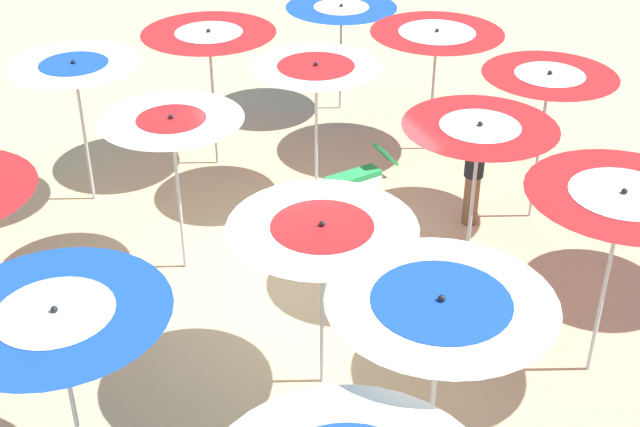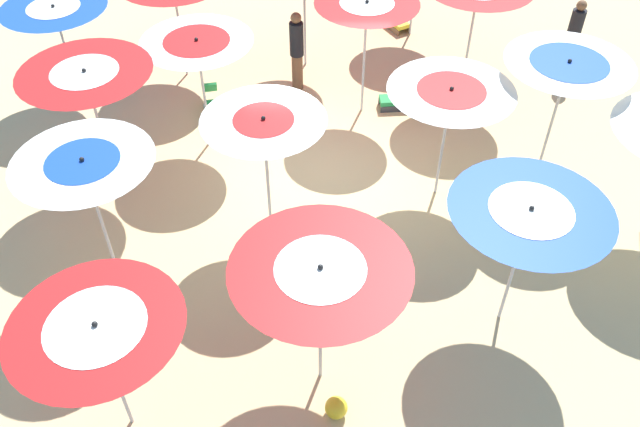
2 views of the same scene
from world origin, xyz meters
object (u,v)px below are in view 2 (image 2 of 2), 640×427
at_px(beach_umbrella_0, 99,335).
at_px(beach_umbrella_9, 198,50).
at_px(lounger_0, 392,18).
at_px(beach_umbrella_7, 566,73).
at_px(beachgoer_0, 297,50).
at_px(lounger_1, 213,111).
at_px(beach_ball, 336,408).
at_px(beach_umbrella_5, 264,130).
at_px(lounger_2, 404,99).
at_px(beach_umbrella_8, 87,80).
at_px(beach_umbrella_12, 55,15).
at_px(beach_umbrella_1, 320,278).
at_px(beach_umbrella_10, 366,13).
at_px(beach_umbrella_2, 529,219).
at_px(beachgoer_1, 573,36).
at_px(beach_umbrella_6, 450,100).
at_px(beach_umbrella_4, 85,171).

bearing_deg(beach_umbrella_0, beach_umbrella_9, 86.39).
bearing_deg(lounger_0, beach_umbrella_9, -69.84).
xyz_separation_m(beach_umbrella_7, beachgoer_0, (-4.57, 3.08, -1.32)).
distance_m(lounger_1, beach_ball, 7.24).
height_order(beach_umbrella_5, lounger_2, beach_umbrella_5).
xyz_separation_m(beach_umbrella_8, beach_umbrella_12, (-1.42, 2.92, -0.34)).
xyz_separation_m(beach_umbrella_9, beach_umbrella_12, (-3.07, 1.67, -0.16)).
distance_m(beach_umbrella_1, beach_umbrella_5, 3.03).
xyz_separation_m(beach_umbrella_10, beach_umbrella_12, (-6.17, 0.59, -0.31)).
relative_size(beach_umbrella_5, beachgoer_0, 1.34).
distance_m(beach_umbrella_2, beach_umbrella_10, 5.81).
bearing_deg(lounger_1, lounger_2, 84.48).
distance_m(beach_umbrella_0, beachgoer_0, 8.41).
distance_m(beach_umbrella_7, lounger_2, 3.86).
distance_m(beach_umbrella_8, beachgoer_0, 4.82).
height_order(beach_umbrella_9, beach_ball, beach_umbrella_9).
height_order(beach_umbrella_9, beachgoer_1, beach_umbrella_9).
xyz_separation_m(beach_umbrella_0, lounger_2, (4.39, 7.32, -1.75)).
distance_m(beach_umbrella_6, beach_umbrella_9, 4.60).
height_order(beach_umbrella_2, beach_umbrella_6, beach_umbrella_2).
xyz_separation_m(beach_umbrella_4, beach_umbrella_8, (-0.51, 2.24, 0.08)).
xyz_separation_m(beach_umbrella_6, beach_umbrella_9, (-4.33, 1.56, 0.06)).
bearing_deg(beach_umbrella_8, beach_umbrella_9, 37.26).
height_order(lounger_1, lounger_2, lounger_1).
bearing_deg(beach_umbrella_4, beach_umbrella_2, -8.86).
bearing_deg(beach_umbrella_12, beach_umbrella_2, -37.36).
bearing_deg(beach_umbrella_8, beach_umbrella_10, 26.12).
distance_m(beach_umbrella_5, beachgoer_0, 4.64).
xyz_separation_m(beach_umbrella_7, beach_umbrella_12, (-9.37, 2.82, -0.36)).
relative_size(beach_umbrella_2, beach_umbrella_9, 1.01).
height_order(lounger_2, beach_ball, lounger_2).
xyz_separation_m(beach_umbrella_4, beachgoer_0, (2.87, 5.42, -1.23)).
distance_m(beach_umbrella_2, beach_ball, 3.60).
bearing_deg(beach_umbrella_1, beach_umbrella_0, -164.74).
bearing_deg(lounger_2, beach_umbrella_12, -7.76).
bearing_deg(beach_ball, beach_umbrella_2, 32.45).
bearing_deg(beach_umbrella_9, beach_umbrella_8, -142.74).
bearing_deg(beach_umbrella_7, beach_ball, -128.64).
distance_m(lounger_1, lounger_2, 4.05).
distance_m(beach_umbrella_6, beach_umbrella_8, 6.00).
bearing_deg(lounger_1, beach_umbrella_5, 11.07).
bearing_deg(lounger_1, beach_umbrella_0, -14.26).
bearing_deg(beach_ball, lounger_1, 109.28).
bearing_deg(lounger_2, beach_umbrella_5, 50.52).
bearing_deg(beach_umbrella_7, beach_umbrella_12, 163.23).
xyz_separation_m(beach_umbrella_2, beach_umbrella_8, (-6.58, 3.18, 0.15)).
bearing_deg(beach_umbrella_2, beachgoer_1, 67.51).
bearing_deg(beach_umbrella_10, beach_umbrella_12, 174.54).
bearing_deg(beach_ball, beach_umbrella_7, 51.36).
height_order(beach_umbrella_6, lounger_2, beach_umbrella_6).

